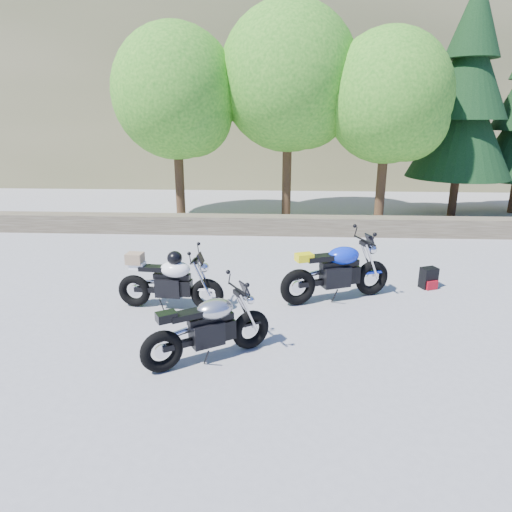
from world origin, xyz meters
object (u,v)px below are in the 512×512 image
Objects in this scene: silver_bike at (209,328)px; white_bike at (169,281)px; backpack at (429,278)px; blue_bike at (337,272)px.

silver_bike is 1.88m from white_bike.
white_bike reaches higher than backpack.
white_bike is 4.85m from backpack.
white_bike is at bearing 87.53° from silver_bike.
blue_bike is at bearing 16.73° from silver_bike.
white_bike is 4.62× the size of backpack.
white_bike is at bearing 169.24° from blue_bike.
white_bike is (-0.92, 1.64, 0.05)m from silver_bike.
blue_bike is (2.86, 0.55, 0.01)m from white_bike.
white_bike is at bearing 173.08° from backpack.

